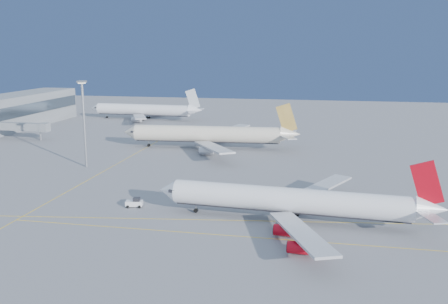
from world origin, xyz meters
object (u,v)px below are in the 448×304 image
airliner_etihad (211,134)px  pushback_tug (135,203)px  airliner_virgin (295,201)px  airliner_third (145,110)px  light_mast (84,117)px

airliner_etihad → pushback_tug: size_ratio=15.81×
airliner_etihad → pushback_tug: (-2.04, -69.97, -4.16)m
airliner_etihad → pushback_tug: bearing=-95.5°
airliner_virgin → airliner_etihad: size_ratio=0.93×
airliner_third → airliner_virgin: bearing=-56.4°
airliner_virgin → light_mast: (-65.34, 37.18, 11.01)m
airliner_etihad → light_mast: 48.32m
airliner_etihad → light_mast: bearing=-134.8°
airliner_virgin → pushback_tug: airliner_virgin is taller
airliner_virgin → pushback_tug: (-36.41, 2.83, -3.48)m
light_mast → airliner_third: bearing=100.0°
airliner_etihad → airliner_virgin: bearing=-68.5°
pushback_tug → light_mast: light_mast is taller
airliner_virgin → airliner_third: size_ratio=0.99×
pushback_tug → airliner_virgin: bearing=-15.7°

